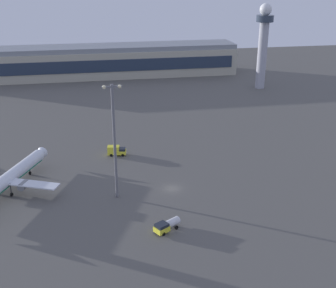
{
  "coord_description": "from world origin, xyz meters",
  "views": [
    {
      "loc": [
        -20.05,
        -100.77,
        53.88
      ],
      "look_at": [
        3.04,
        21.54,
        4.0
      ],
      "focal_mm": 46.67,
      "sensor_mm": 36.0,
      "label": 1
    }
  ],
  "objects_px": {
    "control_tower": "(263,40)",
    "apron_light_west": "(114,136)",
    "fuel_truck": "(167,225)",
    "airplane_near_gate": "(7,180)",
    "catering_truck": "(116,150)"
  },
  "relations": [
    {
      "from": "control_tower",
      "to": "apron_light_west",
      "type": "bearing_deg",
      "value": -128.38
    },
    {
      "from": "control_tower",
      "to": "fuel_truck",
      "type": "height_order",
      "value": "control_tower"
    },
    {
      "from": "airplane_near_gate",
      "to": "catering_truck",
      "type": "distance_m",
      "value": 35.27
    },
    {
      "from": "apron_light_west",
      "to": "control_tower",
      "type": "bearing_deg",
      "value": 51.62
    },
    {
      "from": "airplane_near_gate",
      "to": "catering_truck",
      "type": "relative_size",
      "value": 5.86
    },
    {
      "from": "control_tower",
      "to": "catering_truck",
      "type": "height_order",
      "value": "control_tower"
    },
    {
      "from": "catering_truck",
      "to": "apron_light_west",
      "type": "distance_m",
      "value": 30.92
    },
    {
      "from": "airplane_near_gate",
      "to": "catering_truck",
      "type": "bearing_deg",
      "value": 57.22
    },
    {
      "from": "airplane_near_gate",
      "to": "apron_light_west",
      "type": "height_order",
      "value": "apron_light_west"
    },
    {
      "from": "airplane_near_gate",
      "to": "fuel_truck",
      "type": "bearing_deg",
      "value": -10.28
    },
    {
      "from": "control_tower",
      "to": "airplane_near_gate",
      "type": "bearing_deg",
      "value": -139.4
    },
    {
      "from": "catering_truck",
      "to": "fuel_truck",
      "type": "xyz_separation_m",
      "value": [
        7.62,
        -44.58,
        -0.21
      ]
    },
    {
      "from": "control_tower",
      "to": "apron_light_west",
      "type": "height_order",
      "value": "control_tower"
    },
    {
      "from": "fuel_truck",
      "to": "apron_light_west",
      "type": "height_order",
      "value": "apron_light_west"
    },
    {
      "from": "airplane_near_gate",
      "to": "apron_light_west",
      "type": "xyz_separation_m",
      "value": [
        27.55,
        -7.7,
        12.99
      ]
    }
  ]
}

